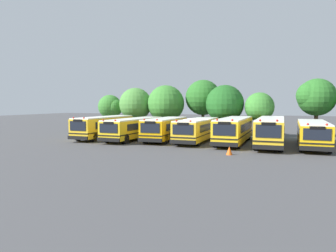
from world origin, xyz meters
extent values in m
plane|color=#424244|center=(0.00, 0.00, 0.00)|extent=(160.00, 160.00, 0.00)
cube|color=yellow|center=(-11.19, -0.25, 1.38)|extent=(2.61, 9.77, 2.06)
cube|color=white|center=(-11.19, -0.25, 2.47)|extent=(2.56, 9.58, 0.12)
cube|color=black|center=(-11.31, -5.17, 0.53)|extent=(2.43, 0.22, 0.36)
cube|color=black|center=(-11.31, -5.12, 1.75)|extent=(1.95, 0.11, 0.99)
cube|color=black|center=(-9.98, 0.02, 1.71)|extent=(0.22, 7.58, 0.74)
cube|color=black|center=(-12.40, 0.08, 1.71)|extent=(0.22, 7.58, 0.74)
cube|color=black|center=(-11.19, -0.25, 0.97)|extent=(2.63, 9.87, 0.10)
sphere|color=red|center=(-10.65, -4.97, 2.57)|extent=(0.18, 0.18, 0.18)
sphere|color=red|center=(-11.96, -4.94, 2.57)|extent=(0.18, 0.18, 0.18)
cube|color=black|center=(-11.31, -5.13, 2.31)|extent=(1.07, 0.11, 0.24)
cylinder|color=black|center=(-10.23, -3.73, 0.50)|extent=(0.30, 1.01, 1.00)
cylinder|color=black|center=(-12.33, -3.68, 0.50)|extent=(0.30, 1.01, 1.00)
cylinder|color=black|center=(-10.07, 2.79, 0.50)|extent=(0.30, 1.01, 1.00)
cylinder|color=black|center=(-12.17, 2.84, 0.50)|extent=(0.30, 1.01, 1.00)
cube|color=yellow|center=(-7.36, -0.09, 1.30)|extent=(2.76, 10.75, 1.90)
cube|color=white|center=(-7.36, -0.09, 2.31)|extent=(2.71, 10.53, 0.12)
cube|color=black|center=(-7.50, -5.51, 0.53)|extent=(2.53, 0.23, 0.36)
cube|color=black|center=(-7.50, -5.46, 1.65)|extent=(2.04, 0.11, 0.91)
cube|color=black|center=(-6.09, 0.17, 1.61)|extent=(0.26, 8.33, 0.69)
cube|color=black|center=(-8.61, 0.24, 1.61)|extent=(0.26, 8.33, 0.69)
cube|color=black|center=(-7.36, -0.09, 0.92)|extent=(2.79, 10.86, 0.10)
sphere|color=red|center=(-6.82, -5.30, 2.41)|extent=(0.18, 0.18, 0.18)
sphere|color=red|center=(-8.18, -5.27, 2.41)|extent=(0.18, 0.18, 0.18)
cube|color=black|center=(-7.50, -5.47, 2.15)|extent=(1.12, 0.11, 0.24)
cylinder|color=black|center=(-6.37, -4.06, 0.50)|extent=(0.31, 1.01, 1.00)
cylinder|color=black|center=(-8.57, -4.01, 0.50)|extent=(0.31, 1.01, 1.00)
cylinder|color=black|center=(-6.17, 3.42, 0.50)|extent=(0.31, 1.01, 1.00)
cylinder|color=black|center=(-8.37, 3.48, 0.50)|extent=(0.31, 1.01, 1.00)
cube|color=#EAA80C|center=(-3.68, 0.16, 1.34)|extent=(2.67, 9.12, 1.98)
cube|color=white|center=(-3.68, 0.16, 2.39)|extent=(2.61, 8.94, 0.12)
cube|color=black|center=(-3.56, -4.43, 0.53)|extent=(2.47, 0.23, 0.36)
cube|color=black|center=(-3.56, -4.38, 1.70)|extent=(1.98, 0.11, 0.95)
cube|color=black|center=(-2.46, 0.50, 1.66)|extent=(0.23, 7.06, 0.71)
cube|color=black|center=(-4.92, 0.43, 1.66)|extent=(0.23, 7.06, 0.71)
cube|color=black|center=(-3.68, 0.16, 0.94)|extent=(2.69, 9.21, 0.10)
sphere|color=red|center=(-2.90, -4.20, 2.49)|extent=(0.18, 0.18, 0.18)
sphere|color=red|center=(-4.23, -4.23, 2.49)|extent=(0.18, 0.18, 0.18)
cube|color=black|center=(-3.56, -4.39, 2.23)|extent=(1.09, 0.11, 0.24)
cylinder|color=black|center=(-2.53, -2.94, 0.50)|extent=(0.31, 1.01, 1.00)
cylinder|color=black|center=(-4.67, -2.99, 0.50)|extent=(0.31, 1.01, 1.00)
cylinder|color=black|center=(-2.69, 2.92, 0.50)|extent=(0.31, 1.01, 1.00)
cylinder|color=black|center=(-4.83, 2.86, 0.50)|extent=(0.31, 1.01, 1.00)
cube|color=yellow|center=(-0.04, 0.19, 1.32)|extent=(2.62, 9.88, 1.94)
cube|color=white|center=(-0.04, 0.19, 2.35)|extent=(2.57, 9.69, 0.12)
cube|color=black|center=(-0.13, -4.80, 0.53)|extent=(2.49, 0.21, 0.36)
cube|color=black|center=(-0.13, -4.75, 1.67)|extent=(2.00, 0.10, 0.93)
cube|color=black|center=(1.21, 0.46, 1.63)|extent=(0.18, 7.67, 0.70)
cube|color=black|center=(-1.27, 0.51, 1.63)|extent=(0.18, 7.67, 0.70)
cube|color=black|center=(-0.04, 0.19, 0.93)|extent=(2.65, 9.98, 0.10)
sphere|color=red|center=(0.55, -4.59, 2.45)|extent=(0.18, 0.18, 0.18)
sphere|color=red|center=(-0.80, -4.57, 2.45)|extent=(0.18, 0.18, 0.18)
cube|color=black|center=(-0.13, -4.76, 2.19)|extent=(1.10, 0.10, 0.24)
cylinder|color=black|center=(0.98, -3.35, 0.50)|extent=(0.30, 1.01, 1.00)
cylinder|color=black|center=(-1.18, -3.31, 0.50)|extent=(0.30, 1.01, 1.00)
cylinder|color=black|center=(1.10, 3.29, 0.50)|extent=(0.30, 1.01, 1.00)
cylinder|color=black|center=(-1.06, 3.33, 0.50)|extent=(0.30, 1.01, 1.00)
cube|color=yellow|center=(3.81, 0.16, 1.41)|extent=(2.63, 10.45, 2.12)
cube|color=white|center=(3.81, 0.16, 2.53)|extent=(2.58, 10.24, 0.12)
cube|color=black|center=(3.69, -5.10, 0.53)|extent=(2.44, 0.22, 0.36)
cube|color=black|center=(3.69, -5.05, 1.79)|extent=(1.96, 0.10, 1.02)
cube|color=black|center=(5.03, 0.44, 1.75)|extent=(0.22, 8.11, 0.76)
cube|color=black|center=(2.60, 0.49, 1.75)|extent=(0.22, 8.11, 0.76)
cube|color=black|center=(3.81, 0.16, 0.99)|extent=(2.65, 10.55, 0.10)
sphere|color=red|center=(4.35, -4.90, 2.63)|extent=(0.18, 0.18, 0.18)
sphere|color=red|center=(3.04, -4.87, 2.63)|extent=(0.18, 0.18, 0.18)
cube|color=black|center=(3.69, -5.06, 2.37)|extent=(1.08, 0.10, 0.24)
cylinder|color=black|center=(4.78, -3.66, 0.50)|extent=(0.30, 1.01, 1.00)
cylinder|color=black|center=(2.67, -3.61, 0.50)|extent=(0.30, 1.01, 1.00)
cylinder|color=black|center=(4.94, 3.54, 0.50)|extent=(0.30, 1.01, 1.00)
cylinder|color=black|center=(2.83, 3.59, 0.50)|extent=(0.30, 1.01, 1.00)
cube|color=yellow|center=(7.36, 0.08, 1.44)|extent=(2.44, 11.48, 2.18)
cube|color=white|center=(7.36, 0.08, 2.59)|extent=(2.39, 11.25, 0.12)
cube|color=black|center=(7.34, -5.73, 0.53)|extent=(2.44, 0.17, 0.36)
cube|color=black|center=(7.34, -5.68, 1.83)|extent=(1.96, 0.07, 1.05)
cube|color=black|center=(8.58, 0.37, 1.79)|extent=(0.07, 8.95, 0.78)
cube|color=black|center=(6.14, 0.38, 1.79)|extent=(0.07, 8.95, 0.78)
cube|color=black|center=(7.36, 0.08, 1.00)|extent=(2.46, 11.60, 0.10)
sphere|color=red|center=(8.00, -5.51, 2.69)|extent=(0.18, 0.18, 0.18)
sphere|color=red|center=(6.68, -5.51, 2.69)|extent=(0.18, 0.18, 0.18)
cube|color=black|center=(7.34, -5.69, 2.43)|extent=(1.08, 0.08, 0.24)
cylinder|color=black|center=(8.40, -4.26, 0.50)|extent=(0.28, 1.00, 1.00)
cylinder|color=black|center=(6.28, -4.25, 0.50)|extent=(0.28, 1.00, 1.00)
cylinder|color=black|center=(8.43, 4.01, 0.50)|extent=(0.28, 1.00, 1.00)
cylinder|color=black|center=(6.31, 4.02, 0.50)|extent=(0.28, 1.00, 1.00)
cube|color=yellow|center=(11.08, -0.04, 1.30)|extent=(2.71, 10.23, 1.91)
cube|color=white|center=(11.08, -0.04, 2.32)|extent=(2.65, 10.02, 0.12)
cube|color=black|center=(10.95, -5.19, 0.53)|extent=(2.51, 0.22, 0.36)
cube|color=black|center=(10.95, -5.14, 1.65)|extent=(2.02, 0.11, 0.92)
cube|color=black|center=(12.33, 0.23, 1.61)|extent=(0.24, 7.93, 0.69)
cube|color=black|center=(9.84, 0.29, 1.61)|extent=(0.24, 7.93, 0.69)
cube|color=black|center=(11.08, -0.04, 0.92)|extent=(2.74, 10.33, 0.10)
sphere|color=red|center=(11.63, -4.99, 2.42)|extent=(0.18, 0.18, 0.18)
sphere|color=red|center=(10.28, -4.96, 2.42)|extent=(0.18, 0.18, 0.18)
cube|color=black|center=(10.95, -5.15, 2.16)|extent=(1.11, 0.11, 0.24)
cylinder|color=black|center=(12.07, -3.75, 0.50)|extent=(0.30, 1.01, 1.00)
cylinder|color=black|center=(9.90, -3.70, 0.50)|extent=(0.30, 1.01, 1.00)
cylinder|color=black|center=(12.25, 3.21, 0.50)|extent=(0.30, 1.01, 1.00)
cylinder|color=black|center=(10.07, 3.27, 0.50)|extent=(0.30, 1.01, 1.00)
cylinder|color=#4C3823|center=(-15.63, 8.50, 1.16)|extent=(0.28, 0.28, 2.31)
sphere|color=#387A2D|center=(-15.63, 8.50, 3.61)|extent=(3.46, 3.46, 3.46)
sphere|color=#387A2D|center=(-14.84, 8.34, 3.48)|extent=(2.57, 2.57, 2.57)
cylinder|color=#4C3823|center=(-11.09, 7.84, 1.13)|extent=(0.30, 0.30, 2.26)
sphere|color=#478438|center=(-11.09, 7.84, 3.98)|extent=(4.56, 4.56, 4.56)
sphere|color=#478438|center=(-11.20, 7.83, 3.74)|extent=(3.23, 3.23, 3.23)
cylinder|color=#4C3823|center=(-6.70, 8.34, 1.07)|extent=(0.29, 0.29, 2.14)
sphere|color=#387A2D|center=(-6.70, 8.34, 4.03)|extent=(5.06, 5.06, 5.06)
sphere|color=#387A2D|center=(-7.32, 8.01, 3.91)|extent=(2.93, 2.93, 2.93)
cylinder|color=#4C3823|center=(-1.88, 10.03, 1.53)|extent=(0.41, 0.41, 3.06)
sphere|color=#286623|center=(-1.88, 10.03, 4.88)|extent=(4.83, 4.83, 4.83)
sphere|color=#286623|center=(-1.47, 9.77, 5.18)|extent=(3.25, 3.25, 3.25)
cylinder|color=#4C3823|center=(1.54, 7.53, 1.11)|extent=(0.38, 0.38, 2.22)
sphere|color=#1E561E|center=(1.54, 7.53, 4.00)|extent=(4.77, 4.77, 4.77)
sphere|color=#1E561E|center=(2.17, 7.82, 4.21)|extent=(2.70, 2.70, 2.70)
cylinder|color=#4C3823|center=(5.76, 7.18, 1.17)|extent=(0.40, 0.40, 2.34)
sphere|color=#387A2D|center=(5.76, 7.18, 3.65)|extent=(3.50, 3.50, 3.50)
sphere|color=#387A2D|center=(6.00, 7.03, 3.80)|extent=(2.29, 2.29, 2.29)
cylinder|color=#4C3823|center=(12.17, 9.20, 1.57)|extent=(0.45, 0.45, 3.14)
sphere|color=#286623|center=(12.17, 9.20, 4.80)|extent=(4.44, 4.44, 4.44)
sphere|color=#286623|center=(11.47, 8.83, 5.01)|extent=(3.29, 3.29, 3.29)
cone|color=#EA5914|center=(4.50, -7.21, 0.33)|extent=(0.50, 0.50, 0.66)
camera|label=1|loc=(8.36, -31.74, 4.05)|focal=33.24mm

